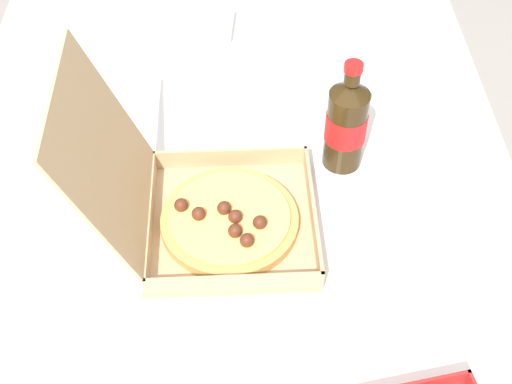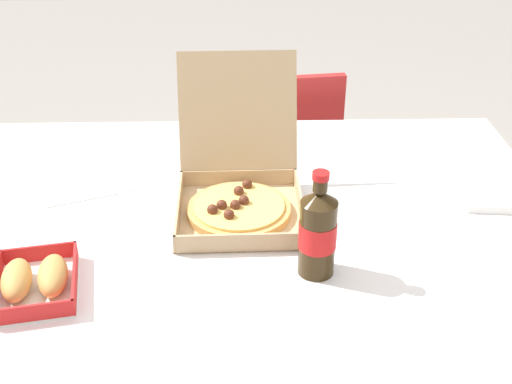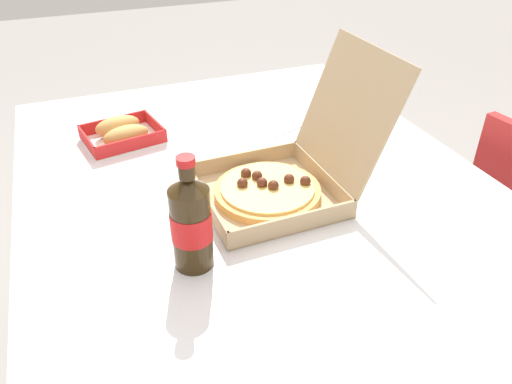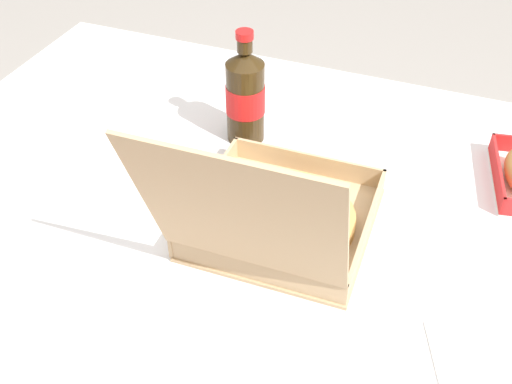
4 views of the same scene
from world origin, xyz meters
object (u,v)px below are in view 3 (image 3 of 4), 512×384
at_px(bread_side_box, 122,132).
at_px(cola_bottle, 191,222).
at_px(pizza_box_open, 281,177).
at_px(paper_menu, 266,119).

distance_m(bread_side_box, cola_bottle, 0.54).
bearing_deg(bread_side_box, pizza_box_open, 36.48).
xyz_separation_m(cola_bottle, paper_menu, (-0.53, 0.36, -0.09)).
distance_m(pizza_box_open, cola_bottle, 0.29).
height_order(pizza_box_open, paper_menu, pizza_box_open).
bearing_deg(pizza_box_open, bread_side_box, -143.52).
bearing_deg(paper_menu, cola_bottle, -55.11).
distance_m(pizza_box_open, paper_menu, 0.40).
bearing_deg(paper_menu, bread_side_box, -112.37).
height_order(cola_bottle, paper_menu, cola_bottle).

